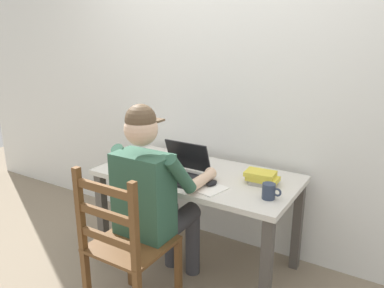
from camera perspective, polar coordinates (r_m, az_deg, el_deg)
ground_plane at (r=2.92m, az=0.79°, el=-17.40°), size 8.00×8.00×0.00m
back_wall at (r=2.82m, az=5.48°, el=9.76°), size 6.00×0.04×2.60m
desk at (r=2.63m, az=0.84°, el=-6.37°), size 1.38×0.71×0.70m
seated_person at (r=2.29m, az=-5.70°, el=-7.51°), size 0.50×0.60×1.26m
wooden_chair at (r=2.21m, az=-10.10°, el=-15.28°), size 0.42×0.42×0.96m
laptop at (r=2.52m, az=-1.75°, el=-3.83°), size 0.33×0.31×0.22m
computer_mouse at (r=2.38m, az=3.01°, el=-5.98°), size 0.06×0.10×0.03m
coffee_mug_white at (r=2.65m, az=-9.25°, el=-3.21°), size 0.11×0.08×0.09m
coffee_mug_dark at (r=2.23m, az=11.71°, el=-7.09°), size 0.12×0.08×0.09m
book_stack_main at (r=2.44m, az=10.62°, el=-5.07°), size 0.22×0.15×0.08m
paper_pile_near_laptop at (r=2.35m, az=1.95°, el=-6.60°), size 0.28×0.23×0.01m
paper_pile_back_corner at (r=2.62m, az=-7.58°, el=-4.24°), size 0.31×0.27×0.01m
landscape_photo_print at (r=2.80m, az=-4.80°, el=-2.90°), size 0.14×0.10×0.00m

